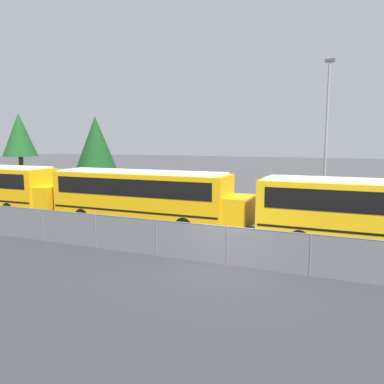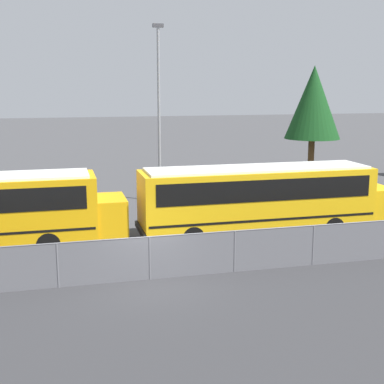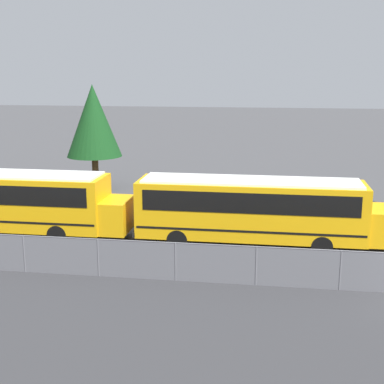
{
  "view_description": "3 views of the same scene",
  "coord_description": "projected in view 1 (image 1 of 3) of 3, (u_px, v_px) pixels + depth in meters",
  "views": [
    {
      "loc": [
        4.18,
        -13.56,
        4.82
      ],
      "look_at": [
        -3.09,
        3.85,
        2.24
      ],
      "focal_mm": 35.0,
      "sensor_mm": 36.0,
      "label": 1
    },
    {
      "loc": [
        -2.92,
        -17.54,
        6.66
      ],
      "look_at": [
        2.87,
        5.33,
        1.95
      ],
      "focal_mm": 50.0,
      "sensor_mm": 36.0,
      "label": 2
    },
    {
      "loc": [
        -5.79,
        -19.24,
        8.01
      ],
      "look_at": [
        -9.43,
        5.14,
        2.38
      ],
      "focal_mm": 50.0,
      "sensor_mm": 36.0,
      "label": 3
    }
  ],
  "objects": [
    {
      "name": "tree_2",
      "position": [
        19.0,
        135.0,
        37.38
      ],
      "size": [
        3.31,
        3.31,
        7.6
      ],
      "color": "#51381E",
      "rests_on": "ground_plane"
    },
    {
      "name": "fence",
      "position": [
        227.0,
        245.0,
        14.53
      ],
      "size": [
        86.98,
        0.07,
        1.57
      ],
      "color": "#9EA0A5",
      "rests_on": "ground_plane"
    },
    {
      "name": "ground_plane",
      "position": [
        227.0,
        265.0,
        14.65
      ],
      "size": [
        200.0,
        200.0,
        0.0
      ],
      "primitive_type": "plane",
      "color": "#424244"
    },
    {
      "name": "tree_0",
      "position": [
        96.0,
        143.0,
        34.94
      ],
      "size": [
        3.72,
        3.72,
        7.11
      ],
      "color": "#51381E",
      "rests_on": "ground_plane"
    },
    {
      "name": "light_pole",
      "position": [
        327.0,
        132.0,
        24.37
      ],
      "size": [
        0.6,
        0.24,
        10.01
      ],
      "color": "gray",
      "rests_on": "ground_plane"
    },
    {
      "name": "road_strip",
      "position": [
        153.0,
        339.0,
        9.16
      ],
      "size": [
        120.91,
        12.0,
        0.01
      ],
      "color": "#333335",
      "rests_on": "ground_plane"
    },
    {
      "name": "school_bus_2",
      "position": [
        144.0,
        194.0,
        21.2
      ],
      "size": [
        11.75,
        2.51,
        3.14
      ],
      "color": "#EDA80F",
      "rests_on": "ground_plane"
    }
  ]
}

